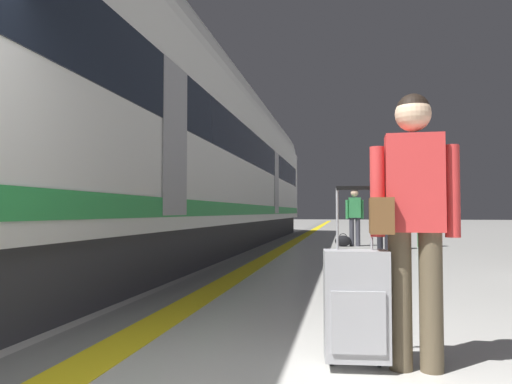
# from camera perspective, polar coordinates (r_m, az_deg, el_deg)

# --- Properties ---
(safety_line_strip) EXTENTS (0.36, 80.00, 0.01)m
(safety_line_strip) POSITION_cam_1_polar(r_m,az_deg,el_deg) (11.84, 2.72, -6.91)
(safety_line_strip) COLOR yellow
(safety_line_strip) RESTS_ON ground
(tactile_edge_band) EXTENTS (0.59, 80.00, 0.01)m
(tactile_edge_band) POSITION_cam_1_polar(r_m,az_deg,el_deg) (11.89, 1.20, -6.90)
(tactile_edge_band) COLOR slate
(tactile_edge_band) RESTS_ON ground
(high_speed_train) EXTENTS (2.94, 28.46, 4.97)m
(high_speed_train) POSITION_cam_1_polar(r_m,az_deg,el_deg) (11.17, -8.88, 5.68)
(high_speed_train) COLOR #38383D
(high_speed_train) RESTS_ON ground
(traveller_foreground) EXTENTS (0.53, 0.28, 1.66)m
(traveller_foreground) POSITION_cam_1_polar(r_m,az_deg,el_deg) (3.07, 17.85, -1.92)
(traveller_foreground) COLOR brown
(traveller_foreground) RESTS_ON ground
(rolling_suitcase_foreground) EXTENTS (0.40, 0.26, 1.10)m
(rolling_suitcase_foreground) POSITION_cam_1_polar(r_m,az_deg,el_deg) (3.05, 11.69, -12.86)
(rolling_suitcase_foreground) COLOR #9E9EA3
(rolling_suitcase_foreground) RESTS_ON ground
(passenger_near) EXTENTS (0.49, 0.22, 1.58)m
(passenger_near) POSITION_cam_1_polar(r_m,az_deg,el_deg) (13.65, 11.53, -2.42)
(passenger_near) COLOR #383842
(passenger_near) RESTS_ON ground
(duffel_bag_near) EXTENTS (0.44, 0.26, 0.36)m
(duffel_bag_near) POSITION_cam_1_polar(r_m,az_deg,el_deg) (13.53, 10.20, -5.67)
(duffel_bag_near) COLOR black
(duffel_bag_near) RESTS_ON ground
(passenger_mid) EXTENTS (0.53, 0.40, 1.74)m
(passenger_mid) POSITION_cam_1_polar(r_m,az_deg,el_deg) (12.48, 14.74, -1.87)
(passenger_mid) COLOR black
(passenger_mid) RESTS_ON ground
(duffel_bag_mid) EXTENTS (0.44, 0.26, 0.36)m
(duffel_bag_mid) POSITION_cam_1_polar(r_m,az_deg,el_deg) (12.44, 16.32, -5.91)
(duffel_bag_mid) COLOR black
(duffel_bag_mid) RESTS_ON ground
(waste_bin) EXTENTS (0.46, 0.46, 0.91)m
(waste_bin) POSITION_cam_1_polar(r_m,az_deg,el_deg) (13.94, 19.33, -4.23)
(waste_bin) COLOR #2D6638
(waste_bin) RESTS_ON ground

